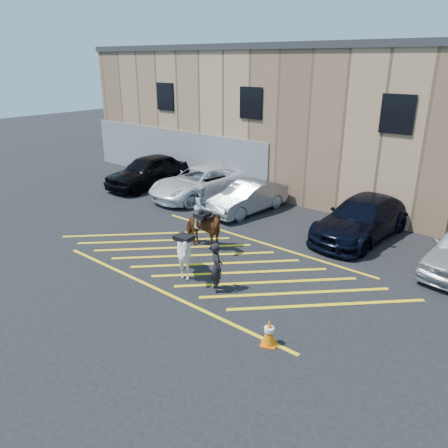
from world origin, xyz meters
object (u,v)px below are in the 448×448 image
Objects in this scene: car_blue_suv at (362,218)px; mounted_bay at (203,223)px; car_silver_sedan at (248,197)px; car_black_suv at (149,171)px; car_white_pickup at (200,183)px; saddled_white at (185,255)px; handler at (216,267)px; traffic_cone at (269,332)px.

car_blue_suv is 2.22× the size of mounted_bay.
car_blue_suv is (5.24, 0.45, 0.09)m from car_silver_sedan.
car_black_suv is 0.93× the size of car_white_pickup.
car_silver_sedan is (3.24, -0.32, -0.07)m from car_white_pickup.
car_blue_suv is 7.45m from saddled_white.
car_blue_suv is 3.53× the size of saddled_white.
mounted_bay reaches higher than car_white_pickup.
handler reaches higher than car_white_pickup.
car_black_suv is 12.00m from car_blue_suv.
traffic_cone is (9.63, -7.97, -0.39)m from car_white_pickup.
car_white_pickup is 1.01× the size of car_blue_suv.
car_black_suv is 6.75m from car_silver_sedan.
car_white_pickup is 8.69m from saddled_white.
traffic_cone is (6.40, -7.65, -0.32)m from car_silver_sedan.
car_white_pickup is at bearing -10.99° from handler.
car_silver_sedan is at bearing -171.45° from car_blue_suv.
car_white_pickup is 2.25× the size of mounted_bay.
saddled_white is at bearing 32.33° from handler.
saddled_white is at bearing -43.64° from car_white_pickup.
mounted_bay reaches higher than car_silver_sedan.
handler is 3.21m from mounted_bay.
car_black_suv is at bearing 149.83° from traffic_cone.
car_silver_sedan is 7.38m from handler.
mounted_bay reaches higher than handler.
car_silver_sedan is at bearing 1.26° from car_white_pickup.
saddled_white is (-1.36, 0.03, -0.00)m from handler.
saddled_white reaches higher than car_white_pickup.
handler is (3.64, -6.41, 0.08)m from car_silver_sedan.
car_black_suv is 0.94× the size of car_blue_suv.
mounted_bay is at bearing -29.22° from car_black_suv.
car_blue_suv is at bearing 66.60° from saddled_white.
car_silver_sedan is at bearing 129.90° from traffic_cone.
car_silver_sedan is 6.78m from saddled_white.
car_white_pickup is 3.25m from car_silver_sedan.
traffic_cone is at bearing -30.81° from car_black_suv.
car_silver_sedan is 4.51m from mounted_bay.
car_black_suv is 12.21m from handler.
car_black_suv is 3.28× the size of handler.
car_white_pickup is 3.51× the size of handler.
mounted_bay is (7.95, -4.33, 0.11)m from car_black_suv.
car_blue_suv is at bearing 1.53° from car_black_suv.
traffic_cone is (5.19, -3.31, -0.61)m from mounted_bay.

